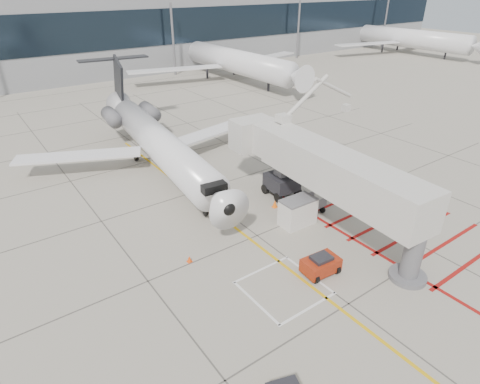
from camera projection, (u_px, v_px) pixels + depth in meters
ground_plane at (297, 266)px, 24.38m from camera, size 260.00×260.00×0.00m
regional_jet at (167, 134)px, 33.28m from camera, size 27.83×33.47×8.11m
jet_bridge at (337, 181)px, 26.37m from camera, size 9.95×18.99×7.38m
pushback_tug at (321, 264)px, 23.50m from camera, size 2.26×1.52×1.26m
baggage_cart at (310, 206)px, 29.51m from camera, size 2.22×1.47×1.36m
ground_power_unit at (298, 212)px, 28.13m from camera, size 2.52×1.50×1.97m
cone_nose at (189, 259)px, 24.63m from camera, size 0.31×0.31×0.44m
cone_side at (275, 204)px, 30.54m from camera, size 0.40×0.40×0.56m
terminal_building at (87, 29)px, 76.45m from camera, size 180.00×28.00×14.00m
terminal_glass_band at (112, 31)px, 65.91m from camera, size 180.00×0.10×6.00m
bg_aircraft_c at (226, 44)px, 68.06m from camera, size 34.45×38.28×11.48m
bg_aircraft_e at (401, 25)px, 93.32m from camera, size 36.11×40.13×12.04m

